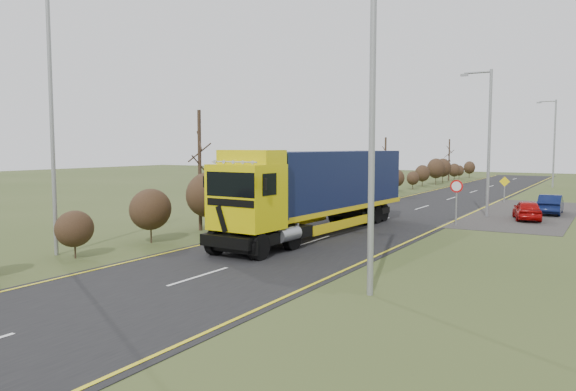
# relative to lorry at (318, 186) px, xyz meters

# --- Properties ---
(ground) EXTENTS (160.00, 160.00, 0.00)m
(ground) POSITION_rel_lorry_xyz_m (0.80, -5.88, -2.33)
(ground) COLOR #39481F
(ground) RESTS_ON ground
(road) EXTENTS (8.00, 120.00, 0.02)m
(road) POSITION_rel_lorry_xyz_m (0.80, 4.12, -2.32)
(road) COLOR black
(road) RESTS_ON ground
(layby) EXTENTS (6.00, 18.00, 0.02)m
(layby) POSITION_rel_lorry_xyz_m (7.30, 14.12, -2.32)
(layby) COLOR #2F2D29
(layby) RESTS_ON ground
(lane_markings) EXTENTS (7.52, 116.00, 0.01)m
(lane_markings) POSITION_rel_lorry_xyz_m (0.80, 3.81, -2.30)
(lane_markings) COLOR gold
(lane_markings) RESTS_ON road
(hedgerow) EXTENTS (2.24, 102.04, 6.05)m
(hedgerow) POSITION_rel_lorry_xyz_m (-5.20, 2.01, -0.71)
(hedgerow) COLOR #321F16
(hedgerow) RESTS_ON ground
(lorry) EXTENTS (3.15, 14.84, 4.10)m
(lorry) POSITION_rel_lorry_xyz_m (0.00, 0.00, 0.00)
(lorry) COLOR black
(lorry) RESTS_ON ground
(car_red_hatchback) EXTENTS (2.13, 3.62, 1.16)m
(car_red_hatchback) POSITION_rel_lorry_xyz_m (7.99, 10.76, -1.75)
(car_red_hatchback) COLOR #A60808
(car_red_hatchback) RESTS_ON ground
(car_blue_sedan) EXTENTS (1.39, 3.74, 1.22)m
(car_blue_sedan) POSITION_rel_lorry_xyz_m (8.86, 14.57, -1.72)
(car_blue_sedan) COLOR #0A1238
(car_blue_sedan) RESTS_ON ground
(streetlight_near) EXTENTS (2.14, 0.20, 10.10)m
(streetlight_near) POSITION_rel_lorry_xyz_m (6.29, -9.12, 3.27)
(streetlight_near) COLOR gray
(streetlight_near) RESTS_ON ground
(streetlight_mid) EXTENTS (1.87, 0.18, 8.80)m
(streetlight_mid) POSITION_rel_lorry_xyz_m (5.57, 11.24, 2.51)
(streetlight_mid) COLOR gray
(streetlight_mid) RESTS_ON ground
(streetlight_far) EXTENTS (1.92, 0.18, 9.03)m
(streetlight_far) POSITION_rel_lorry_xyz_m (6.49, 40.12, 2.65)
(streetlight_far) COLOR gray
(streetlight_far) RESTS_ON ground
(left_pole) EXTENTS (0.16, 0.16, 10.53)m
(left_pole) POSITION_rel_lorry_xyz_m (-6.40, -9.82, 2.94)
(left_pole) COLOR gray
(left_pole) RESTS_ON ground
(speed_sign) EXTENTS (0.68, 0.10, 2.46)m
(speed_sign) POSITION_rel_lorry_xyz_m (5.00, 6.44, -0.59)
(speed_sign) COLOR gray
(speed_sign) RESTS_ON ground
(warning_board) EXTENTS (0.75, 0.11, 1.98)m
(warning_board) POSITION_rel_lorry_xyz_m (5.06, 20.78, -1.12)
(warning_board) COLOR gray
(warning_board) RESTS_ON ground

